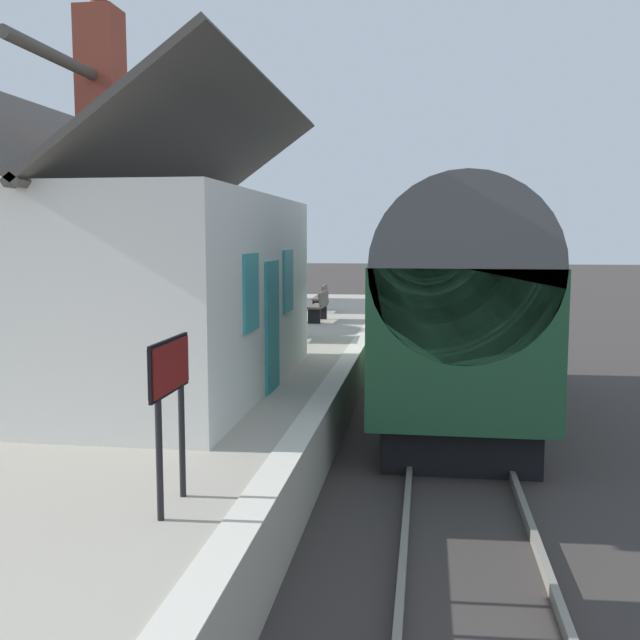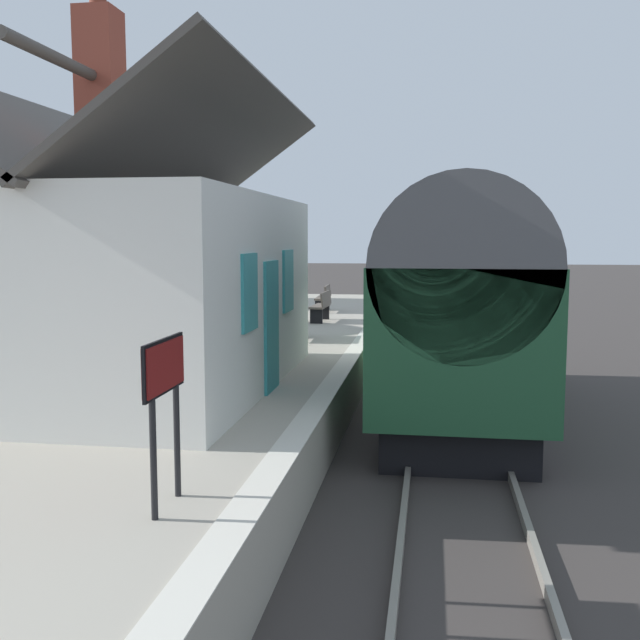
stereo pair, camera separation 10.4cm
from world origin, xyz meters
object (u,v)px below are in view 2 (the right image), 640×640
object	(u,v)px
bench_near_building	(322,305)
planter_by_door	(258,329)
train	(454,300)
bench_platform_end	(294,320)
bench_mid_platform	(324,297)
station_sign_board	(164,380)
station_building	(142,284)
tree_far_left	(120,185)
planter_bench_right	(171,321)

from	to	relation	value
bench_near_building	planter_by_door	bearing A→B (deg)	167.78
train	bench_platform_end	size ratio (longest dim) A/B	6.15
train	planter_by_door	world-z (taller)	train
train	planter_by_door	size ratio (longest dim) A/B	11.46
bench_mid_platform	planter_by_door	distance (m)	7.13
bench_mid_platform	station_sign_board	size ratio (longest dim) A/B	0.90
train	station_building	bearing A→B (deg)	117.48
train	tree_far_left	size ratio (longest dim) A/B	1.12
bench_mid_platform	station_building	bearing A→B (deg)	174.54
station_building	bench_near_building	xyz separation A→B (m)	(9.74, -1.56, -1.23)
bench_mid_platform	bench_near_building	world-z (taller)	same
station_building	station_sign_board	size ratio (longest dim) A/B	4.83
bench_mid_platform	planter_by_door	bearing A→B (deg)	175.46
station_building	bench_platform_end	xyz separation A→B (m)	(5.86, -1.45, -1.23)
planter_by_door	station_sign_board	bearing A→B (deg)	-170.88
station_sign_board	bench_platform_end	bearing A→B (deg)	4.73
train	station_sign_board	distance (m)	8.48
train	station_building	world-z (taller)	station_building
bench_platform_end	planter_bench_right	size ratio (longest dim) A/B	1.90
bench_near_building	planter_bench_right	size ratio (longest dim) A/B	1.90
train	bench_mid_platform	world-z (taller)	train
planter_by_door	bench_platform_end	bearing A→B (deg)	-66.60
bench_platform_end	bench_mid_platform	distance (m)	6.75
planter_by_door	bench_near_building	bearing A→B (deg)	-12.22
bench_platform_end	planter_bench_right	xyz separation A→B (m)	(-0.06, 3.11, -0.08)
train	bench_platform_end	bearing A→B (deg)	49.71
bench_platform_end	bench_mid_platform	bearing A→B (deg)	2.10
train	tree_far_left	xyz separation A→B (m)	(12.37, 12.13, 3.16)
tree_far_left	planter_bench_right	bearing A→B (deg)	-150.28
station_building	bench_mid_platform	distance (m)	12.72
station_building	tree_far_left	world-z (taller)	tree_far_left
station_building	tree_far_left	distance (m)	16.81
station_building	station_sign_board	bearing A→B (deg)	-155.89
bench_mid_platform	planter_bench_right	distance (m)	7.38
station_building	planter_bench_right	distance (m)	6.17
bench_platform_end	planter_by_door	world-z (taller)	bench_platform_end
planter_bench_right	bench_near_building	bearing A→B (deg)	-39.26
train	bench_near_building	distance (m)	7.96
bench_platform_end	station_sign_board	xyz separation A→B (m)	(-11.17, -0.92, 0.71)
planter_by_door	station_building	bearing A→B (deg)	173.36
bench_platform_end	bench_near_building	bearing A→B (deg)	-1.55
bench_mid_platform	planter_bench_right	bearing A→B (deg)	157.17
train	station_sign_board	world-z (taller)	train
train	bench_platform_end	distance (m)	4.95
bench_mid_platform	planter_bench_right	size ratio (longest dim) A/B	1.90
planter_bench_right	planter_by_door	size ratio (longest dim) A/B	0.98
planter_by_door	station_sign_board	distance (m)	10.99
planter_by_door	station_sign_board	world-z (taller)	station_sign_board
station_sign_board	tree_far_left	size ratio (longest dim) A/B	0.20
bench_platform_end	station_sign_board	bearing A→B (deg)	-175.27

